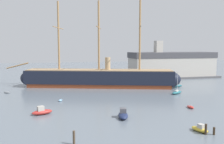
% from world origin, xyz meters
% --- Properties ---
extents(tall_ship, '(60.48, 24.57, 30.07)m').
position_xyz_m(tall_ship, '(1.54, 57.00, 3.28)').
color(tall_ship, brown).
rests_on(tall_ship, ground).
extents(motorboat_foreground_right, '(2.32, 3.49, 1.36)m').
position_xyz_m(motorboat_foreground_right, '(9.05, 7.56, 0.48)').
color(motorboat_foreground_right, gold).
rests_on(motorboat_foreground_right, ground).
extents(motorboat_near_centre, '(2.91, 4.90, 1.93)m').
position_xyz_m(motorboat_near_centre, '(-1.21, 18.35, 0.68)').
color(motorboat_near_centre, '#1E284C').
rests_on(motorboat_near_centre, ground).
extents(motorboat_mid_left, '(4.67, 3.06, 1.82)m').
position_xyz_m(motorboat_mid_left, '(-17.11, 25.02, 0.64)').
color(motorboat_mid_left, '#B22D28').
rests_on(motorboat_mid_left, ground).
extents(dinghy_mid_right, '(1.05, 2.39, 0.56)m').
position_xyz_m(dinghy_mid_right, '(16.28, 22.03, 0.28)').
color(dinghy_mid_right, '#B22D28').
rests_on(dinghy_mid_right, ground).
extents(dinghy_alongside_bow, '(1.47, 2.09, 0.45)m').
position_xyz_m(dinghy_alongside_bow, '(-12.76, 37.15, 0.23)').
color(dinghy_alongside_bow, '#7FB2D6').
rests_on(dinghy_alongside_bow, ground).
extents(sailboat_alongside_stern, '(4.68, 3.52, 6.00)m').
position_xyz_m(sailboat_alongside_stern, '(21.91, 38.43, 0.50)').
color(sailboat_alongside_stern, '#236670').
rests_on(sailboat_alongside_stern, ground).
extents(dinghy_far_left, '(2.26, 1.80, 0.49)m').
position_xyz_m(dinghy_far_left, '(-28.33, 52.55, 0.25)').
color(dinghy_far_left, gray).
rests_on(dinghy_far_left, ground).
extents(sailboat_far_right, '(4.61, 2.10, 5.78)m').
position_xyz_m(sailboat_far_right, '(28.29, 49.91, 0.49)').
color(sailboat_far_right, '#236670').
rests_on(sailboat_far_right, ground).
extents(mooring_piling_nearest, '(0.36, 0.36, 2.05)m').
position_xyz_m(mooring_piling_nearest, '(-12.06, 7.34, 1.03)').
color(mooring_piling_nearest, '#4C3D2D').
rests_on(mooring_piling_nearest, ground).
extents(mooring_piling_left_pair, '(0.37, 0.37, 1.27)m').
position_xyz_m(mooring_piling_left_pair, '(10.36, 5.70, 0.63)').
color(mooring_piling_left_pair, '#382B1E').
rests_on(mooring_piling_left_pair, ground).
extents(mooring_piling_right_pair, '(0.39, 0.39, 1.77)m').
position_xyz_m(mooring_piling_right_pair, '(9.15, 6.16, 0.88)').
color(mooring_piling_right_pair, '#382B1E').
rests_on(mooring_piling_right_pair, ground).
extents(dockside_warehouse_right, '(42.66, 15.52, 16.99)m').
position_xyz_m(dockside_warehouse_right, '(39.92, 75.95, 5.88)').
color(dockside_warehouse_right, '#565659').
rests_on(dockside_warehouse_right, ground).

